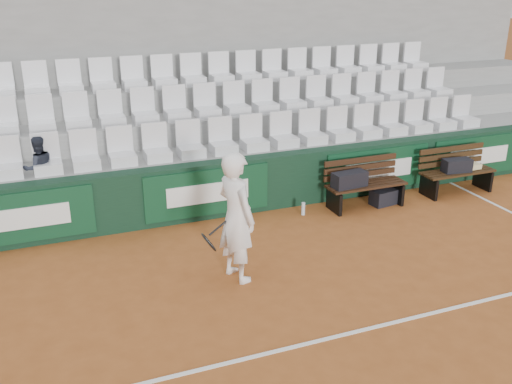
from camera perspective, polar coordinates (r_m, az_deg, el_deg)
name	(u,v)px	position (r m, az deg, el deg)	size (l,w,h in m)	color
ground	(319,341)	(6.97, 6.29, -14.60)	(80.00, 80.00, 0.00)	#A05324
court_baseline	(319,341)	(6.97, 6.29, -14.57)	(18.00, 0.06, 0.01)	white
back_barrier	(220,189)	(10.04, -3.64, 0.35)	(18.00, 0.34, 1.00)	#10311E
grandstand_tier_front	(206,178)	(10.59, -5.04, 1.43)	(18.00, 0.95, 1.00)	#969693
grandstand_tier_mid	(192,152)	(11.39, -6.44, 3.99)	(18.00, 0.95, 1.45)	#9A9A97
grandstand_tier_back	(180,130)	(12.22, -7.65, 6.21)	(18.00, 0.95, 1.90)	gray
grandstand_rear_wall	(170,65)	(12.56, -8.64, 12.40)	(18.00, 0.30, 4.40)	gray
seat_row_front	(207,138)	(10.19, -4.91, 5.44)	(11.90, 0.44, 0.63)	silver
seat_row_mid	(192,102)	(10.97, -6.42, 8.94)	(11.90, 0.44, 0.63)	silver
seat_row_back	(179,70)	(11.79, -7.74, 11.96)	(11.90, 0.44, 0.63)	white
bench_left	(365,195)	(10.67, 10.89, -0.31)	(1.50, 0.56, 0.45)	#341D0F
bench_right	(456,182)	(11.82, 19.41, 0.98)	(1.50, 0.56, 0.45)	#362110
sports_bag_left	(350,179)	(10.35, 9.34, 1.25)	(0.64, 0.27, 0.27)	black
sports_bag_right	(457,165)	(11.66, 19.45, 2.53)	(0.55, 0.25, 0.25)	black
towel	(471,166)	(11.98, 20.68, 2.45)	(0.34, 0.25, 0.10)	beige
sports_bag_ground	(383,197)	(10.87, 12.62, -0.50)	(0.47, 0.29, 0.29)	black
water_bottle_near	(303,209)	(10.20, 4.74, -1.67)	(0.07, 0.07, 0.24)	silver
water_bottle_far	(383,199)	(10.87, 12.61, -0.66)	(0.06, 0.06, 0.23)	#B1C0C9
tennis_player	(236,217)	(7.80, -2.01, -2.54)	(0.81, 0.78, 1.86)	white
spectator_c	(35,141)	(9.81, -21.19, 4.74)	(0.51, 0.40, 1.05)	#202430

